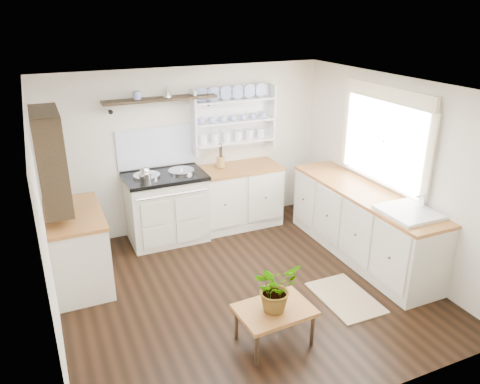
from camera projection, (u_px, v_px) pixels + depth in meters
name	position (u px, v px, depth m)	size (l,w,h in m)	color
floor	(244.00, 288.00, 5.43)	(4.00, 3.80, 0.01)	black
wall_back	(189.00, 150.00, 6.61)	(4.00, 0.02, 2.30)	beige
wall_right	(392.00, 171.00, 5.75)	(0.02, 3.80, 2.30)	beige
wall_left	(45.00, 230.00, 4.24)	(0.02, 3.80, 2.30)	beige
ceiling	(245.00, 88.00, 4.57)	(4.00, 3.80, 0.01)	white
window	(385.00, 136.00, 5.71)	(0.08, 1.55, 1.22)	white
aga_cooker	(166.00, 207.00, 6.40)	(1.07, 0.74, 0.99)	beige
back_cabinets	(236.00, 196.00, 6.84)	(1.27, 0.63, 0.90)	beige
right_cabinets	(362.00, 223.00, 5.98)	(0.62, 2.43, 0.90)	beige
belfast_sink	(407.00, 222.00, 5.22)	(0.55, 0.60, 0.45)	white
left_cabinets	(78.00, 247.00, 5.38)	(0.62, 1.13, 0.90)	beige
plate_rack	(232.00, 118.00, 6.67)	(1.20, 0.22, 0.90)	white
high_shelf	(160.00, 100.00, 6.07)	(1.50, 0.29, 0.16)	black
left_shelving	(51.00, 159.00, 4.92)	(0.28, 0.80, 1.05)	black
kettle	(145.00, 175.00, 5.99)	(0.16, 0.16, 0.20)	silver
utensil_crock	(221.00, 162.00, 6.63)	(0.12, 0.12, 0.14)	#A3763C
center_table	(275.00, 312.00, 4.44)	(0.73, 0.54, 0.38)	brown
potted_plant	(275.00, 287.00, 4.33)	(0.42, 0.37, 0.47)	#3F7233
floor_rug	(345.00, 298.00, 5.23)	(0.55, 0.85, 0.02)	#7B6448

